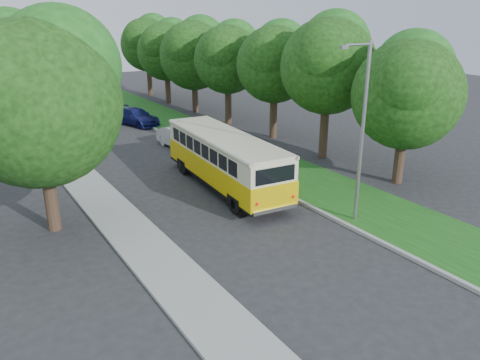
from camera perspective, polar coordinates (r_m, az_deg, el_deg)
ground at (r=21.39m, az=0.80°, el=-5.28°), size 120.00×120.00×0.00m
curb at (r=27.07m, az=1.38°, el=0.35°), size 0.20×70.00×0.15m
grass_verge at (r=28.38m, az=5.33°, el=1.17°), size 4.50×70.00×0.13m
sidewalk at (r=23.75m, az=-15.75°, el=-3.28°), size 2.20×70.00×0.12m
treeline at (r=37.01m, az=-10.78°, el=14.52°), size 24.27×41.91×9.46m
lamppost_near at (r=20.75m, az=14.57°, el=6.07°), size 1.71×0.16×8.00m
lamppost_far at (r=33.12m, az=-22.05°, el=9.72°), size 1.71×0.16×7.50m
warning_sign at (r=29.76m, az=-19.54°, el=4.29°), size 0.56×0.10×2.50m
vintage_bus at (r=25.12m, az=-1.83°, el=2.27°), size 3.40×10.40×3.04m
car_silver at (r=27.64m, az=-4.44°, el=2.04°), size 1.99×4.16×1.37m
car_white at (r=33.35m, az=-7.24°, el=5.10°), size 1.98×4.58×1.47m
car_blue at (r=41.28m, az=-12.56°, el=7.55°), size 3.29×5.20×1.40m
car_grey at (r=43.60m, az=-15.79°, el=7.84°), size 2.46×4.84×1.31m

